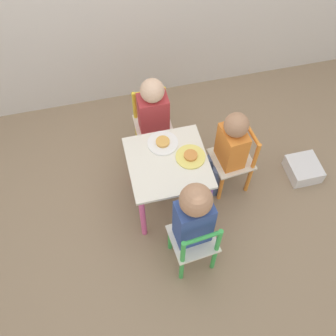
{
  "coord_description": "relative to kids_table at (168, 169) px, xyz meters",
  "views": [
    {
      "loc": [
        -0.32,
        -1.34,
        2.46
      ],
      "look_at": [
        0.0,
        0.0,
        0.4
      ],
      "focal_mm": 42.0,
      "sensor_mm": 36.0,
      "label": 1
    }
  ],
  "objects": [
    {
      "name": "storage_bin",
      "position": [
        1.02,
        -0.01,
        -0.33
      ],
      "size": [
        0.22,
        0.23,
        0.11
      ],
      "color": "silver",
      "rests_on": "ground_plane"
    },
    {
      "name": "plate_right",
      "position": [
        0.14,
        0.0,
        0.1
      ],
      "size": [
        0.19,
        0.19,
        0.03
      ],
      "color": "#EADB66",
      "rests_on": "kids_table"
    },
    {
      "name": "chair_green",
      "position": [
        0.05,
        -0.47,
        -0.12
      ],
      "size": [
        0.28,
        0.28,
        0.54
      ],
      "rotation": [
        0.0,
        0.0,
        -3.04
      ],
      "color": "silver",
      "rests_on": "ground_plane"
    },
    {
      "name": "child_back",
      "position": [
        -0.0,
        0.41,
        0.06
      ],
      "size": [
        0.2,
        0.21,
        0.74
      ],
      "rotation": [
        0.0,
        0.0,
        0.0
      ],
      "color": "#4C608E",
      "rests_on": "ground_plane"
    },
    {
      "name": "plate_back",
      "position": [
        0.0,
        0.14,
        0.1
      ],
      "size": [
        0.19,
        0.19,
        0.03
      ],
      "color": "white",
      "rests_on": "kids_table"
    },
    {
      "name": "chair_yellow",
      "position": [
        -0.0,
        0.48,
        -0.12
      ],
      "size": [
        0.26,
        0.26,
        0.54
      ],
      "rotation": [
        0.0,
        0.0,
        0.0
      ],
      "color": "silver",
      "rests_on": "ground_plane"
    },
    {
      "name": "chair_orange",
      "position": [
        0.47,
        0.05,
        -0.12
      ],
      "size": [
        0.28,
        0.28,
        0.54
      ],
      "rotation": [
        0.0,
        0.0,
        -1.47
      ],
      "color": "silver",
      "rests_on": "ground_plane"
    },
    {
      "name": "child_front",
      "position": [
        0.04,
        -0.42,
        0.11
      ],
      "size": [
        0.21,
        0.23,
        0.81
      ],
      "rotation": [
        0.0,
        0.0,
        -3.04
      ],
      "color": "#7A6B5B",
      "rests_on": "ground_plane"
    },
    {
      "name": "child_right",
      "position": [
        0.41,
        0.04,
        0.05
      ],
      "size": [
        0.22,
        0.21,
        0.73
      ],
      "rotation": [
        0.0,
        0.0,
        -1.47
      ],
      "color": "#4C608E",
      "rests_on": "ground_plane"
    },
    {
      "name": "kids_table",
      "position": [
        0.0,
        0.0,
        0.0
      ],
      "size": [
        0.49,
        0.49,
        0.48
      ],
      "color": "silver",
      "rests_on": "ground_plane"
    },
    {
      "name": "ground_plane",
      "position": [
        0.0,
        0.0,
        -0.39
      ],
      "size": [
        6.0,
        6.0,
        0.0
      ],
      "primitive_type": "plane",
      "color": "#8C755B"
    }
  ]
}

